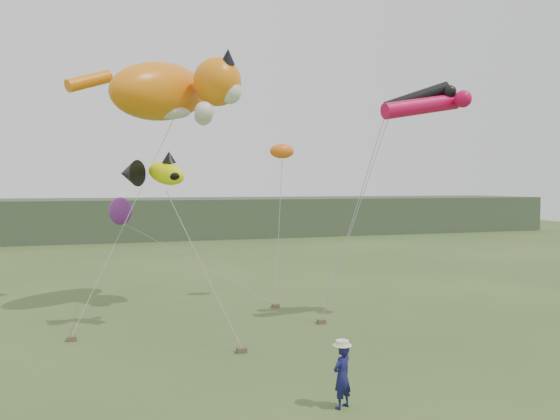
{
  "coord_description": "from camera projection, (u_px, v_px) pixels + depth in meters",
  "views": [
    {
      "loc": [
        -4.28,
        -14.03,
        5.45
      ],
      "look_at": [
        1.03,
        3.0,
        4.63
      ],
      "focal_mm": 35.0,
      "sensor_mm": 36.0,
      "label": 1
    }
  ],
  "objects": [
    {
      "name": "ground",
      "position": [
        277.0,
        384.0,
        14.9
      ],
      "size": [
        120.0,
        120.0,
        0.0
      ],
      "primitive_type": "plane",
      "color": "#385123",
      "rests_on": "ground"
    },
    {
      "name": "tube_kites",
      "position": [
        427.0,
        102.0,
        21.32
      ],
      "size": [
        3.57,
        1.76,
        1.66
      ],
      "color": "black",
      "rests_on": "ground"
    },
    {
      "name": "headland",
      "position": [
        122.0,
        219.0,
        56.51
      ],
      "size": [
        90.0,
        13.0,
        4.0
      ],
      "color": "#2D3D28",
      "rests_on": "ground"
    },
    {
      "name": "festival_attendant",
      "position": [
        342.0,
        376.0,
        13.3
      ],
      "size": [
        0.69,
        0.61,
        1.58
      ],
      "primitive_type": "imported",
      "rotation": [
        0.0,
        0.0,
        3.65
      ],
      "color": "#14164B",
      "rests_on": "ground"
    },
    {
      "name": "sandbag_anchors",
      "position": [
        191.0,
        336.0,
        19.41
      ],
      "size": [
        12.28,
        6.96,
        0.16
      ],
      "color": "brown",
      "rests_on": "ground"
    },
    {
      "name": "fish_kite",
      "position": [
        153.0,
        173.0,
        20.28
      ],
      "size": [
        2.79,
        1.81,
        1.41
      ],
      "color": "#E1F505",
      "rests_on": "ground"
    },
    {
      "name": "misc_kites",
      "position": [
        178.0,
        190.0,
        25.36
      ],
      "size": [
        8.36,
        2.64,
        3.78
      ],
      "color": "orange",
      "rests_on": "ground"
    },
    {
      "name": "cat_kite",
      "position": [
        173.0,
        90.0,
        23.7
      ],
      "size": [
        7.37,
        5.74,
        3.33
      ],
      "color": "orange",
      "rests_on": "ground"
    }
  ]
}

